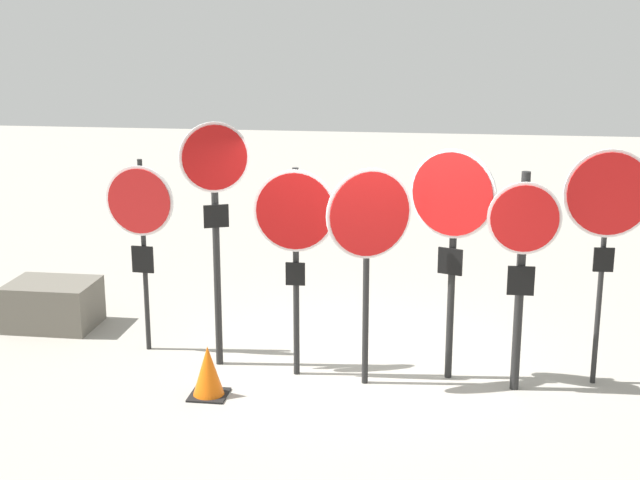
% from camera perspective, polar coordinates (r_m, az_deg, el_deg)
% --- Properties ---
extents(ground_plane, '(40.00, 40.00, 0.00)m').
position_cam_1_polar(ground_plane, '(9.71, 2.77, -8.39)').
color(ground_plane, gray).
extents(stop_sign_0, '(0.78, 0.13, 2.20)m').
position_cam_1_polar(stop_sign_0, '(10.01, -11.42, 1.59)').
color(stop_sign_0, black).
rests_on(stop_sign_0, ground).
extents(stop_sign_1, '(0.69, 0.32, 2.67)m').
position_cam_1_polar(stop_sign_1, '(9.37, -6.72, 2.92)').
color(stop_sign_1, black).
rests_on(stop_sign_1, ground).
extents(stop_sign_2, '(0.85, 0.13, 2.23)m').
position_cam_1_polar(stop_sign_2, '(9.10, -1.61, 0.86)').
color(stop_sign_2, black).
rests_on(stop_sign_2, ground).
extents(stop_sign_3, '(0.81, 0.46, 2.28)m').
position_cam_1_polar(stop_sign_3, '(8.86, 3.14, 0.79)').
color(stop_sign_3, black).
rests_on(stop_sign_3, ground).
extents(stop_sign_4, '(0.86, 0.35, 2.45)m').
position_cam_1_polar(stop_sign_4, '(9.07, 8.46, 1.53)').
color(stop_sign_4, black).
rests_on(stop_sign_4, ground).
extents(stop_sign_5, '(0.72, 0.15, 2.26)m').
position_cam_1_polar(stop_sign_5, '(8.97, 12.83, -0.57)').
color(stop_sign_5, black).
rests_on(stop_sign_5, ground).
extents(stop_sign_6, '(0.89, 0.14, 2.47)m').
position_cam_1_polar(stop_sign_6, '(9.26, 17.94, 1.87)').
color(stop_sign_6, black).
rests_on(stop_sign_6, ground).
extents(traffic_cone_0, '(0.38, 0.38, 0.53)m').
position_cam_1_polar(traffic_cone_0, '(9.09, -7.18, -8.35)').
color(traffic_cone_0, black).
rests_on(traffic_cone_0, ground).
extents(storage_crate, '(1.04, 0.78, 0.57)m').
position_cam_1_polar(storage_crate, '(11.42, -16.72, -3.97)').
color(storage_crate, '#605B51').
rests_on(storage_crate, ground).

